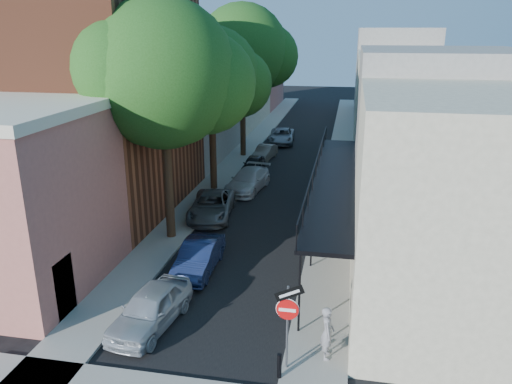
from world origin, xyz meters
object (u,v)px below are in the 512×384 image
at_px(oak_far, 249,51).
at_px(pedestrian, 327,333).
at_px(bollard, 279,366).
at_px(oak_mid, 218,78).
at_px(parked_car_e, 253,164).
at_px(parked_car_d, 248,180).
at_px(sign_post, 288,313).
at_px(oak_near, 173,77).
at_px(parked_car_a, 151,308).
at_px(parked_car_g, 282,136).
at_px(parked_car_b, 199,257).
at_px(parked_car_c, 212,206).
at_px(parked_car_f, 265,152).

relative_size(oak_far, pedestrian, 6.81).
bearing_deg(pedestrian, bollard, 129.12).
bearing_deg(oak_mid, parked_car_e, 73.65).
relative_size(oak_mid, parked_car_d, 2.17).
relative_size(sign_post, pedestrian, 1.71).
distance_m(sign_post, pedestrian, 1.74).
bearing_deg(sign_post, oak_near, 125.09).
height_order(parked_car_a, parked_car_g, parked_car_a).
distance_m(bollard, oak_near, 13.78).
distance_m(oak_mid, parked_car_d, 6.63).
distance_m(parked_car_b, parked_car_c, 6.44).
bearing_deg(parked_car_c, bollard, -73.29).
height_order(parked_car_d, parked_car_f, parked_car_d).
xyz_separation_m(sign_post, parked_car_g, (-4.56, 31.46, -1.38)).
distance_m(oak_mid, parked_car_f, 10.51).
bearing_deg(parked_car_f, parked_car_a, -82.04).
bearing_deg(pedestrian, parked_car_g, 6.20).
relative_size(oak_near, parked_car_a, 2.81).
relative_size(bollard, oak_mid, 0.08).
bearing_deg(oak_far, parked_car_b, -84.53).
height_order(parked_car_c, parked_car_g, parked_car_c).
distance_m(oak_far, parked_car_b, 21.87).
height_order(oak_near, parked_car_g, oak_near).
distance_m(parked_car_d, parked_car_e, 4.49).
bearing_deg(pedestrian, parked_car_c, 26.83).
bearing_deg(parked_car_d, parked_car_e, 104.49).
bearing_deg(sign_post, parked_car_c, 115.25).
height_order(oak_near, parked_car_c, oak_near).
bearing_deg(parked_car_g, oak_far, -114.75).
relative_size(oak_far, parked_car_b, 2.98).
relative_size(oak_mid, oak_far, 0.86).
distance_m(parked_car_c, parked_car_f, 13.19).
height_order(sign_post, oak_far, oak_far).
relative_size(oak_far, parked_car_c, 2.48).
xyz_separation_m(oak_near, oak_mid, (-0.05, 7.97, -0.82)).
height_order(bollard, oak_near, oak_near).
xyz_separation_m(parked_car_a, parked_car_b, (0.42, 4.33, -0.03)).
bearing_deg(parked_car_a, pedestrian, 0.55).
xyz_separation_m(oak_far, parked_car_e, (1.24, -4.58, -7.69)).
relative_size(parked_car_e, pedestrian, 1.90).
bearing_deg(oak_far, sign_post, -76.09).
bearing_deg(parked_car_e, parked_car_g, 87.09).
bearing_deg(parked_car_a, oak_mid, 103.49).
height_order(parked_car_b, parked_car_f, parked_car_b).
bearing_deg(parked_car_f, oak_near, -87.42).
xyz_separation_m(parked_car_e, pedestrian, (6.43, -20.94, 0.43)).
bearing_deg(oak_mid, oak_near, -89.63).
distance_m(parked_car_a, parked_car_f, 23.84).
distance_m(oak_near, parked_car_c, 7.82).
height_order(oak_far, parked_car_d, oak_far).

